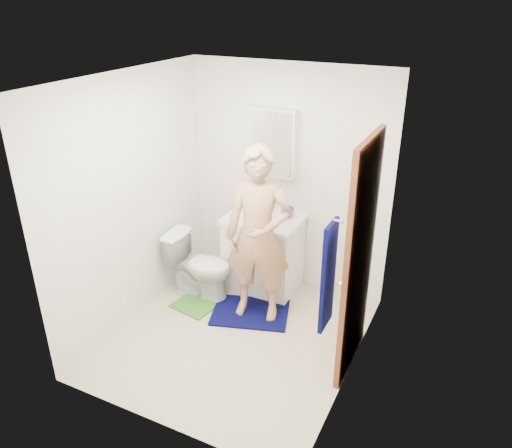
{
  "coord_description": "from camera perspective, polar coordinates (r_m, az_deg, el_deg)",
  "views": [
    {
      "loc": [
        1.86,
        -3.4,
        3.01
      ],
      "look_at": [
        0.09,
        0.25,
        1.1
      ],
      "focal_mm": 35.0,
      "sensor_mm": 36.0,
      "label": 1
    }
  ],
  "objects": [
    {
      "name": "vanity_cabinet",
      "position": [
        5.43,
        0.84,
        -3.54
      ],
      "size": [
        0.75,
        0.55,
        0.8
      ],
      "primitive_type": "cube",
      "color": "white",
      "rests_on": "floor"
    },
    {
      "name": "medicine_cabinet",
      "position": [
        5.16,
        2.01,
        9.33
      ],
      "size": [
        0.5,
        0.12,
        0.7
      ],
      "primitive_type": "cube",
      "color": "white",
      "rests_on": "wall_back"
    },
    {
      "name": "wall_front",
      "position": [
        3.4,
        -12.29,
        -7.66
      ],
      "size": [
        2.2,
        0.02,
        2.4
      ],
      "primitive_type": "cube",
      "color": "white",
      "rests_on": "ground"
    },
    {
      "name": "wall_right",
      "position": [
        3.92,
        11.96,
        -2.87
      ],
      "size": [
        0.02,
        2.4,
        2.4
      ],
      "primitive_type": "cube",
      "color": "white",
      "rests_on": "ground"
    },
    {
      "name": "bath_mat",
      "position": [
        5.19,
        -0.64,
        -10.07
      ],
      "size": [
        0.9,
        0.75,
        0.02
      ],
      "primitive_type": "cube",
      "rotation": [
        0.0,
        0.0,
        0.3
      ],
      "color": "#06083E",
      "rests_on": "floor"
    },
    {
      "name": "faucet",
      "position": [
        5.35,
        1.7,
        2.09
      ],
      "size": [
        0.03,
        0.03,
        0.12
      ],
      "primitive_type": "cylinder",
      "color": "silver",
      "rests_on": "countertop"
    },
    {
      "name": "floor",
      "position": [
        4.91,
        -2.23,
        -12.76
      ],
      "size": [
        2.2,
        2.4,
        0.02
      ],
      "primitive_type": "cube",
      "color": "beige",
      "rests_on": "ground"
    },
    {
      "name": "toothbrush_cup",
      "position": [
        5.22,
        3.62,
        1.34
      ],
      "size": [
        0.18,
        0.18,
        0.11
      ],
      "primitive_type": "imported",
      "rotation": [
        0.0,
        0.0,
        0.37
      ],
      "color": "#7F469A",
      "rests_on": "countertop"
    },
    {
      "name": "man",
      "position": [
        4.72,
        0.28,
        -1.34
      ],
      "size": [
        0.71,
        0.53,
        1.76
      ],
      "primitive_type": "imported",
      "rotation": [
        0.0,
        0.0,
        0.19
      ],
      "color": "tan",
      "rests_on": "bath_mat"
    },
    {
      "name": "towel_hook",
      "position": [
        3.23,
        9.38,
        0.32
      ],
      "size": [
        0.06,
        0.02,
        0.02
      ],
      "primitive_type": "cylinder",
      "rotation": [
        0.0,
        1.57,
        0.0
      ],
      "color": "silver",
      "rests_on": "wall_right"
    },
    {
      "name": "mirror_panel",
      "position": [
        5.11,
        1.72,
        9.16
      ],
      "size": [
        0.46,
        0.01,
        0.66
      ],
      "primitive_type": "cube",
      "color": "white",
      "rests_on": "wall_back"
    },
    {
      "name": "door",
      "position": [
        4.14,
        11.69,
        -4.0
      ],
      "size": [
        0.05,
        0.8,
        2.05
      ],
      "primitive_type": "cube",
      "color": "brown",
      "rests_on": "ground"
    },
    {
      "name": "soap_dispenser",
      "position": [
        5.2,
        -0.93,
        1.78
      ],
      "size": [
        0.11,
        0.11,
        0.19
      ],
      "primitive_type": "imported",
      "rotation": [
        0.0,
        0.0,
        0.37
      ],
      "color": "#BD5865",
      "rests_on": "countertop"
    },
    {
      "name": "toilet",
      "position": [
        5.34,
        -6.4,
        -4.75
      ],
      "size": [
        0.72,
        0.43,
        0.71
      ],
      "primitive_type": "imported",
      "rotation": [
        0.0,
        0.0,
        1.62
      ],
      "color": "white",
      "rests_on": "floor"
    },
    {
      "name": "towel",
      "position": [
        3.43,
        8.25,
        -5.92
      ],
      "size": [
        0.03,
        0.24,
        0.8
      ],
      "primitive_type": "cube",
      "color": "#06083E",
      "rests_on": "wall_right"
    },
    {
      "name": "green_rug",
      "position": [
        5.34,
        -7.02,
        -9.17
      ],
      "size": [
        0.48,
        0.42,
        0.02
      ],
      "primitive_type": "cube",
      "rotation": [
        0.0,
        0.0,
        -0.17
      ],
      "color": "#428C2E",
      "rests_on": "floor"
    },
    {
      "name": "door_knob",
      "position": [
        3.92,
        9.78,
        -6.92
      ],
      "size": [
        0.07,
        0.07,
        0.07
      ],
      "primitive_type": "sphere",
      "color": "gold",
      "rests_on": "door"
    },
    {
      "name": "wall_left",
      "position": [
        4.86,
        -14.1,
        2.56
      ],
      "size": [
        0.02,
        2.4,
        2.4
      ],
      "primitive_type": "cube",
      "color": "white",
      "rests_on": "ground"
    },
    {
      "name": "ceiling",
      "position": [
        3.92,
        -2.84,
        16.37
      ],
      "size": [
        2.2,
        2.4,
        0.02
      ],
      "primitive_type": "cube",
      "color": "white",
      "rests_on": "ground"
    },
    {
      "name": "sink_basin",
      "position": [
        5.23,
        0.87,
        0.69
      ],
      "size": [
        0.4,
        0.4,
        0.03
      ],
      "primitive_type": "cylinder",
      "color": "white",
      "rests_on": "countertop"
    },
    {
      "name": "wall_back",
      "position": [
        5.29,
        3.74,
        5.13
      ],
      "size": [
        2.2,
        0.02,
        2.4
      ],
      "primitive_type": "cube",
      "color": "white",
      "rests_on": "ground"
    },
    {
      "name": "countertop",
      "position": [
        5.24,
        0.87,
        0.54
      ],
      "size": [
        0.79,
        0.59,
        0.05
      ],
      "primitive_type": "cube",
      "color": "white",
      "rests_on": "vanity_cabinet"
    }
  ]
}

